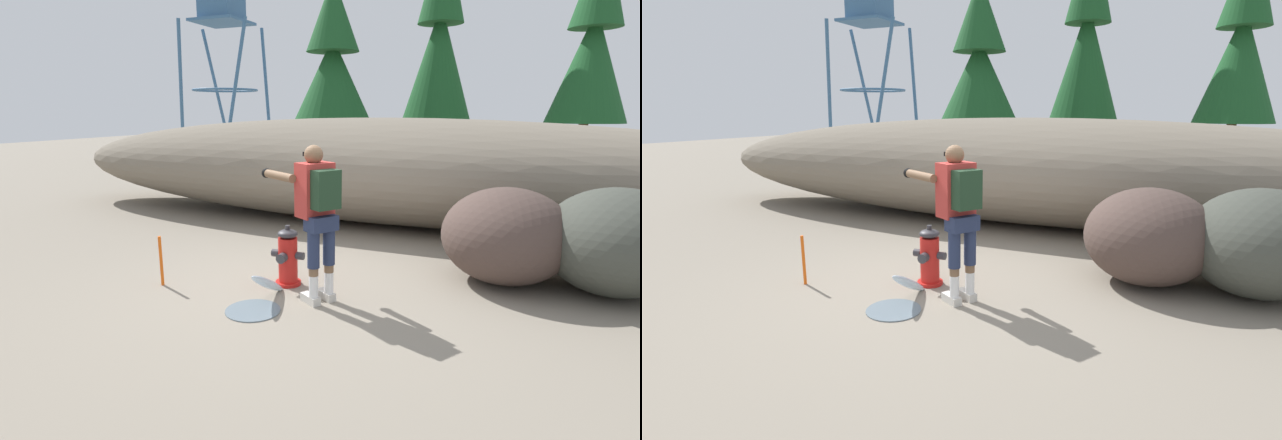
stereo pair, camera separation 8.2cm
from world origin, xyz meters
The scene contains 12 objects.
ground_plane centered at (0.00, 0.00, -0.02)m, with size 56.00×56.00×0.04m, color gray.
dirt_embankment centered at (0.00, 3.76, 0.95)m, with size 14.09×3.20×1.91m, color #756B5B.
fire_hydrant centered at (-0.25, 0.03, 0.33)m, with size 0.41×0.36×0.72m.
hydrant_water_jet centered at (-0.25, -0.58, 0.12)m, with size 0.57×0.99×0.47m.
utility_worker centered at (0.24, -0.28, 1.07)m, with size 1.02×0.86×1.69m.
boulder_large centered at (2.12, 1.11, 0.58)m, with size 1.52×1.51×1.15m, color #493933.
boulder_mid centered at (3.27, 1.18, 0.60)m, with size 1.54×1.68×1.20m, color #3F423A.
pine_tree_far_left centered at (-2.97, 8.71, 3.33)m, with size 2.37×2.37×5.74m.
pine_tree_left centered at (-0.24, 10.65, 4.09)m, with size 2.11×2.11×7.47m.
pine_tree_center centered at (3.76, 9.56, 3.65)m, with size 1.95×1.95×6.41m.
watchtower centered at (-10.87, 15.17, 6.77)m, with size 3.92×3.92×8.95m.
survey_stake centered at (-1.63, -0.55, 0.30)m, with size 0.04×0.04×0.60m, color #E55914.
Camera 2 is at (2.19, -4.76, 2.03)m, focal length 26.62 mm.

